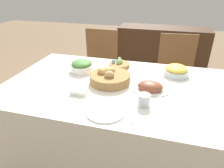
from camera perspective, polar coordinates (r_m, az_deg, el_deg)
name	(u,v)px	position (r m, az deg, el deg)	size (l,w,h in m)	color
ground_plane	(117,155)	(2.03, 1.47, -19.51)	(12.00, 12.00, 0.00)	#7F664C
dining_table	(118,123)	(1.77, 1.62, -11.09)	(1.78, 1.07, 0.76)	silver
chair_far_left	(99,66)	(2.57, -3.68, 5.09)	(0.43, 0.43, 0.95)	brown
chair_far_right	(175,74)	(2.45, 17.68, 2.68)	(0.46, 0.46, 0.95)	brown
sideboard	(161,55)	(3.30, 13.80, 8.06)	(1.34, 0.44, 0.86)	#3D2616
bread_basket	(110,77)	(1.58, -0.68, 1.90)	(0.32, 0.32, 0.12)	#9E7542
egg_basket	(119,64)	(1.89, 2.06, 5.68)	(0.19, 0.19, 0.08)	#9E7542
ham_platter	(150,87)	(1.50, 10.88, -0.90)	(0.28, 0.20, 0.08)	white
green_salad_bowl	(82,66)	(1.80, -8.61, 5.07)	(0.21, 0.21, 0.10)	white
pineapple_bowl	(176,71)	(1.79, 17.87, 3.65)	(0.21, 0.21, 0.09)	silver
dinner_plate	(105,111)	(1.25, -1.88, -7.69)	(0.25, 0.25, 0.01)	white
fork	(83,108)	(1.29, -8.27, -6.72)	(0.01, 0.16, 0.00)	#B7B7BC
knife	(129,115)	(1.22, 4.93, -8.82)	(0.01, 0.16, 0.00)	#B7B7BC
spoon	(134,116)	(1.22, 6.33, -9.02)	(0.01, 0.16, 0.00)	#B7B7BC
drinking_cup	(144,100)	(1.31, 9.13, -4.50)	(0.08, 0.08, 0.08)	silver
butter_dish	(79,92)	(1.45, -9.45, -2.24)	(0.12, 0.07, 0.03)	white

